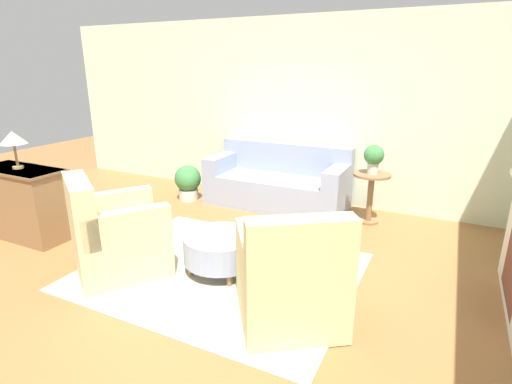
{
  "coord_description": "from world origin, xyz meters",
  "views": [
    {
      "loc": [
        2.01,
        -3.21,
        2.08
      ],
      "look_at": [
        0.15,
        0.55,
        0.75
      ],
      "focal_mm": 28.0,
      "sensor_mm": 36.0,
      "label": 1
    }
  ],
  "objects": [
    {
      "name": "dresser",
      "position": [
        -2.65,
        -0.29,
        0.46
      ],
      "size": [
        1.16,
        0.52,
        0.89
      ],
      "color": "olive",
      "rests_on": "ground_plane"
    },
    {
      "name": "potted_plant_on_side_table",
      "position": [
        1.11,
        2.12,
        0.93
      ],
      "size": [
        0.27,
        0.27,
        0.39
      ],
      "color": "beige",
      "rests_on": "side_table"
    },
    {
      "name": "ground_plane",
      "position": [
        0.0,
        0.0,
        0.0
      ],
      "size": [
        16.0,
        16.0,
        0.0
      ],
      "primitive_type": "plane",
      "color": "#996638"
    },
    {
      "name": "armchair_left",
      "position": [
        -0.98,
        -0.47,
        0.39
      ],
      "size": [
        1.17,
        1.18,
        1.04
      ],
      "color": "beige",
      "rests_on": "rug"
    },
    {
      "name": "armchair_right",
      "position": [
        0.98,
        -0.47,
        0.39
      ],
      "size": [
        1.17,
        1.18,
        1.04
      ],
      "color": "beige",
      "rests_on": "rug"
    },
    {
      "name": "couch",
      "position": [
        -0.31,
        2.24,
        0.34
      ],
      "size": [
        2.14,
        0.89,
        0.93
      ],
      "color": "#8E99B2",
      "rests_on": "ground_plane"
    },
    {
      "name": "ottoman_table",
      "position": [
        0.0,
        0.02,
        0.27
      ],
      "size": [
        0.77,
        0.77,
        0.4
      ],
      "color": "#8E99B2",
      "rests_on": "rug"
    },
    {
      "name": "table_lamp",
      "position": [
        -2.65,
        -0.29,
        1.26
      ],
      "size": [
        0.3,
        0.3,
        0.45
      ],
      "color": "tan",
      "rests_on": "dresser"
    },
    {
      "name": "side_table",
      "position": [
        1.11,
        2.12,
        0.47
      ],
      "size": [
        0.5,
        0.5,
        0.7
      ],
      "color": "olive",
      "rests_on": "ground_plane"
    },
    {
      "name": "rug",
      "position": [
        0.0,
        0.0,
        0.01
      ],
      "size": [
        2.75,
        2.21,
        0.01
      ],
      "color": "#B2A893",
      "rests_on": "ground_plane"
    },
    {
      "name": "wall_back",
      "position": [
        0.0,
        2.75,
        1.4
      ],
      "size": [
        9.37,
        0.12,
        2.8
      ],
      "color": "beige",
      "rests_on": "ground_plane"
    },
    {
      "name": "potted_plant_floor",
      "position": [
        -1.7,
        1.83,
        0.31
      ],
      "size": [
        0.42,
        0.42,
        0.57
      ],
      "color": "beige",
      "rests_on": "ground_plane"
    }
  ]
}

